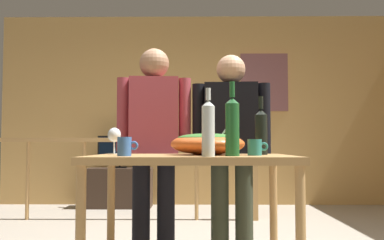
# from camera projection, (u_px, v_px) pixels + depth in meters

# --- Properties ---
(back_wall) EXTENTS (6.15, 0.10, 2.80)m
(back_wall) POSITION_uv_depth(u_px,v_px,m) (208.00, 110.00, 6.57)
(back_wall) COLOR tan
(back_wall) RESTS_ON ground_plane
(framed_picture) EXTENTS (0.70, 0.03, 0.86)m
(framed_picture) POSITION_uv_depth(u_px,v_px,m) (264.00, 82.00, 6.53)
(framed_picture) COLOR #7E4C4F
(stair_railing) EXTENTS (3.41, 0.10, 1.01)m
(stair_railing) POSITION_uv_depth(u_px,v_px,m) (156.00, 164.00, 5.18)
(stair_railing) COLOR #B2844C
(stair_railing) RESTS_ON ground_plane
(tv_console) EXTENTS (0.90, 0.40, 0.55)m
(tv_console) POSITION_uv_depth(u_px,v_px,m) (119.00, 188.00, 6.17)
(tv_console) COLOR #38281E
(tv_console) RESTS_ON ground_plane
(flat_screen_tv) EXTENTS (0.60, 0.12, 0.45)m
(flat_screen_tv) POSITION_uv_depth(u_px,v_px,m) (119.00, 149.00, 6.17)
(flat_screen_tv) COLOR black
(flat_screen_tv) RESTS_ON tv_console
(serving_table) EXTENTS (1.14, 0.84, 0.82)m
(serving_table) POSITION_uv_depth(u_px,v_px,m) (191.00, 171.00, 2.51)
(serving_table) COLOR #B2844C
(serving_table) RESTS_ON ground_plane
(salad_bowl) EXTENTS (0.44, 0.44, 0.23)m
(salad_bowl) POSITION_uv_depth(u_px,v_px,m) (208.00, 143.00, 2.60)
(salad_bowl) COLOR #DB5B23
(salad_bowl) RESTS_ON serving_table
(wine_glass) EXTENTS (0.08, 0.08, 0.17)m
(wine_glass) POSITION_uv_depth(u_px,v_px,m) (114.00, 136.00, 2.79)
(wine_glass) COLOR silver
(wine_glass) RESTS_ON serving_table
(wine_bottle_dark) EXTENTS (0.07, 0.07, 0.35)m
(wine_bottle_dark) POSITION_uv_depth(u_px,v_px,m) (261.00, 131.00, 2.63)
(wine_bottle_dark) COLOR black
(wine_bottle_dark) RESTS_ON serving_table
(wine_bottle_green) EXTENTS (0.08, 0.08, 0.40)m
(wine_bottle_green) POSITION_uv_depth(u_px,v_px,m) (232.00, 125.00, 2.33)
(wine_bottle_green) COLOR #1E5628
(wine_bottle_green) RESTS_ON serving_table
(wine_bottle_clear) EXTENTS (0.07, 0.07, 0.34)m
(wine_bottle_clear) POSITION_uv_depth(u_px,v_px,m) (208.00, 127.00, 2.20)
(wine_bottle_clear) COLOR silver
(wine_bottle_clear) RESTS_ON serving_table
(mug_blue) EXTENTS (0.11, 0.07, 0.10)m
(mug_blue) POSITION_uv_depth(u_px,v_px,m) (125.00, 146.00, 2.33)
(mug_blue) COLOR #3866B2
(mug_blue) RESTS_ON serving_table
(mug_teal) EXTENTS (0.11, 0.08, 0.09)m
(mug_teal) POSITION_uv_depth(u_px,v_px,m) (255.00, 147.00, 2.44)
(mug_teal) COLOR teal
(mug_teal) RESTS_ON serving_table
(person_standing_left) EXTENTS (0.54, 0.24, 1.59)m
(person_standing_left) POSITION_uv_depth(u_px,v_px,m) (154.00, 138.00, 3.23)
(person_standing_left) COLOR black
(person_standing_left) RESTS_ON ground_plane
(person_standing_right) EXTENTS (0.57, 0.25, 1.54)m
(person_standing_right) POSITION_uv_depth(u_px,v_px,m) (231.00, 141.00, 3.22)
(person_standing_right) COLOR #2D3323
(person_standing_right) RESTS_ON ground_plane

